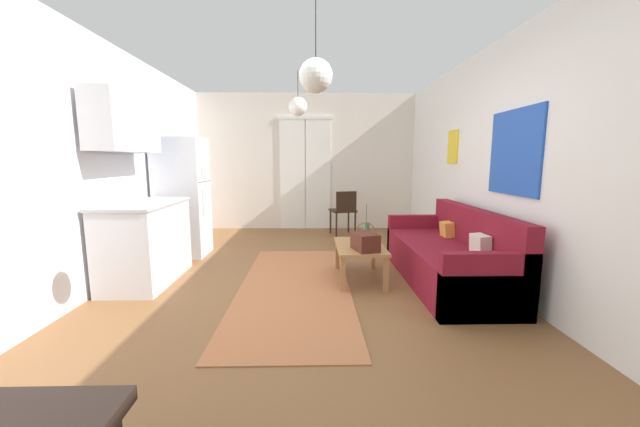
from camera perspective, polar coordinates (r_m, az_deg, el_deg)
ground_plane at (r=3.73m, az=-2.89°, el=-13.83°), size 4.83×7.91×0.10m
wall_back at (r=7.15m, az=-2.15°, el=8.11°), size 4.43×0.13×2.65m
wall_right at (r=4.02m, az=29.76°, el=6.81°), size 0.12×7.51×2.65m
wall_left at (r=4.13m, az=-34.87°, el=6.41°), size 0.12×7.51×2.65m
area_rug at (r=3.96m, az=-4.04°, el=-11.60°), size 1.18×3.02×0.01m
couch at (r=4.30m, az=20.17°, el=-6.75°), size 0.83×2.14×0.83m
coffee_table at (r=4.13m, az=6.38°, el=-5.77°), size 0.53×0.87×0.41m
bamboo_vase at (r=4.29m, az=7.40°, el=-2.90°), size 0.08×0.08×0.45m
handbag at (r=3.87m, az=7.24°, el=-4.43°), size 0.30×0.36×0.31m
refrigerator at (r=5.47m, az=-21.13°, el=2.43°), size 0.67×0.60×1.68m
kitchen_counter at (r=4.44m, az=-26.73°, el=-0.08°), size 0.63×1.19×2.07m
accent_chair at (r=6.49m, az=3.84°, el=0.66°), size 0.51×0.50×0.82m
pendant_lamp_near at (r=2.75m, az=-0.67°, el=21.20°), size 0.24×0.24×0.80m
pendant_lamp_far at (r=5.45m, az=-3.54°, el=16.72°), size 0.27×0.27×0.64m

